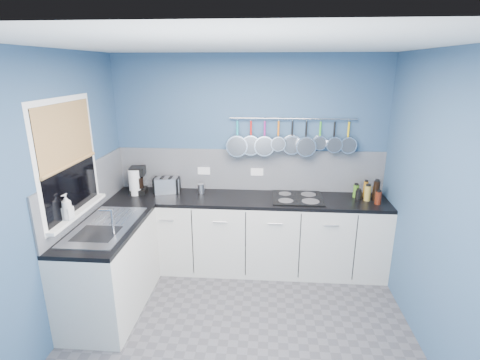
# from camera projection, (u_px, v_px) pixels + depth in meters

# --- Properties ---
(floor) EXTENTS (3.20, 3.00, 0.02)m
(floor) POSITION_uv_depth(u_px,v_px,m) (239.00, 335.00, 3.37)
(floor) COLOR #47474C
(floor) RESTS_ON ground
(ceiling) EXTENTS (3.20, 3.00, 0.02)m
(ceiling) POSITION_uv_depth(u_px,v_px,m) (239.00, 43.00, 2.62)
(ceiling) COLOR white
(ceiling) RESTS_ON ground
(wall_back) EXTENTS (3.20, 0.02, 2.50)m
(wall_back) POSITION_uv_depth(u_px,v_px,m) (249.00, 161.00, 4.43)
(wall_back) COLOR #304D6F
(wall_back) RESTS_ON ground
(wall_front) EXTENTS (3.20, 0.02, 2.50)m
(wall_front) POSITION_uv_depth(u_px,v_px,m) (211.00, 338.00, 1.55)
(wall_front) COLOR #304D6F
(wall_front) RESTS_ON ground
(wall_left) EXTENTS (0.02, 3.00, 2.50)m
(wall_left) POSITION_uv_depth(u_px,v_px,m) (50.00, 202.00, 3.11)
(wall_left) COLOR #304D6F
(wall_left) RESTS_ON ground
(wall_right) EXTENTS (0.02, 3.00, 2.50)m
(wall_right) POSITION_uv_depth(u_px,v_px,m) (443.00, 213.00, 2.87)
(wall_right) COLOR #304D6F
(wall_right) RESTS_ON ground
(backsplash_back) EXTENTS (3.20, 0.02, 0.50)m
(backsplash_back) POSITION_uv_depth(u_px,v_px,m) (249.00, 170.00, 4.44)
(backsplash_back) COLOR gray
(backsplash_back) RESTS_ON wall_back
(backsplash_left) EXTENTS (0.02, 1.80, 0.50)m
(backsplash_left) POSITION_uv_depth(u_px,v_px,m) (88.00, 190.00, 3.71)
(backsplash_left) COLOR gray
(backsplash_left) RESTS_ON wall_left
(cabinet_run_back) EXTENTS (3.20, 0.60, 0.86)m
(cabinet_run_back) POSITION_uv_depth(u_px,v_px,m) (247.00, 234.00, 4.38)
(cabinet_run_back) COLOR beige
(cabinet_run_back) RESTS_ON ground
(worktop_back) EXTENTS (3.20, 0.60, 0.04)m
(worktop_back) POSITION_uv_depth(u_px,v_px,m) (247.00, 199.00, 4.24)
(worktop_back) COLOR black
(worktop_back) RESTS_ON cabinet_run_back
(cabinet_run_left) EXTENTS (0.60, 1.20, 0.86)m
(cabinet_run_left) POSITION_uv_depth(u_px,v_px,m) (111.00, 270.00, 3.62)
(cabinet_run_left) COLOR beige
(cabinet_run_left) RESTS_ON ground
(worktop_left) EXTENTS (0.60, 1.20, 0.04)m
(worktop_left) POSITION_uv_depth(u_px,v_px,m) (106.00, 228.00, 3.48)
(worktop_left) COLOR black
(worktop_left) RESTS_ON cabinet_run_left
(window_frame) EXTENTS (0.01, 1.00, 1.10)m
(window_frame) POSITION_uv_depth(u_px,v_px,m) (68.00, 159.00, 3.30)
(window_frame) COLOR white
(window_frame) RESTS_ON wall_left
(window_glass) EXTENTS (0.01, 0.90, 1.00)m
(window_glass) POSITION_uv_depth(u_px,v_px,m) (68.00, 159.00, 3.30)
(window_glass) COLOR black
(window_glass) RESTS_ON wall_left
(bamboo_blind) EXTENTS (0.01, 0.90, 0.55)m
(bamboo_blind) POSITION_uv_depth(u_px,v_px,m) (66.00, 135.00, 3.24)
(bamboo_blind) COLOR tan
(bamboo_blind) RESTS_ON wall_left
(window_sill) EXTENTS (0.10, 0.98, 0.03)m
(window_sill) POSITION_uv_depth(u_px,v_px,m) (78.00, 212.00, 3.46)
(window_sill) COLOR white
(window_sill) RESTS_ON wall_left
(sink_unit) EXTENTS (0.50, 0.95, 0.01)m
(sink_unit) POSITION_uv_depth(u_px,v_px,m) (105.00, 226.00, 3.48)
(sink_unit) COLOR silver
(sink_unit) RESTS_ON worktop_left
(mixer_tap) EXTENTS (0.12, 0.08, 0.26)m
(mixer_tap) POSITION_uv_depth(u_px,v_px,m) (112.00, 222.00, 3.26)
(mixer_tap) COLOR silver
(mixer_tap) RESTS_ON worktop_left
(socket_left) EXTENTS (0.15, 0.01, 0.09)m
(socket_left) POSITION_uv_depth(u_px,v_px,m) (204.00, 171.00, 4.47)
(socket_left) COLOR white
(socket_left) RESTS_ON backsplash_back
(socket_right) EXTENTS (0.15, 0.01, 0.09)m
(socket_right) POSITION_uv_depth(u_px,v_px,m) (257.00, 172.00, 4.42)
(socket_right) COLOR white
(socket_right) RESTS_ON backsplash_back
(pot_rail) EXTENTS (1.45, 0.02, 0.02)m
(pot_rail) POSITION_uv_depth(u_px,v_px,m) (293.00, 119.00, 4.18)
(pot_rail) COLOR silver
(pot_rail) RESTS_ON wall_back
(soap_bottle_a) EXTENTS (0.11, 0.11, 0.24)m
(soap_bottle_a) POSITION_uv_depth(u_px,v_px,m) (67.00, 207.00, 3.22)
(soap_bottle_a) COLOR white
(soap_bottle_a) RESTS_ON window_sill
(soap_bottle_b) EXTENTS (0.09, 0.09, 0.17)m
(soap_bottle_b) POSITION_uv_depth(u_px,v_px,m) (68.00, 210.00, 3.23)
(soap_bottle_b) COLOR white
(soap_bottle_b) RESTS_ON window_sill
(paper_towel) EXTENTS (0.16, 0.16, 0.30)m
(paper_towel) POSITION_uv_depth(u_px,v_px,m) (135.00, 182.00, 4.29)
(paper_towel) COLOR white
(paper_towel) RESTS_ON worktop_back
(coffee_maker) EXTENTS (0.21, 0.22, 0.32)m
(coffee_maker) POSITION_uv_depth(u_px,v_px,m) (138.00, 180.00, 4.33)
(coffee_maker) COLOR black
(coffee_maker) RESTS_ON worktop_back
(toaster) EXTENTS (0.32, 0.24, 0.18)m
(toaster) POSITION_uv_depth(u_px,v_px,m) (167.00, 185.00, 4.38)
(toaster) COLOR silver
(toaster) RESTS_ON worktop_back
(canister) EXTENTS (0.10, 0.10, 0.11)m
(canister) POSITION_uv_depth(u_px,v_px,m) (201.00, 188.00, 4.37)
(canister) COLOR silver
(canister) RESTS_ON worktop_back
(hob) EXTENTS (0.57, 0.50, 0.01)m
(hob) POSITION_uv_depth(u_px,v_px,m) (297.00, 198.00, 4.20)
(hob) COLOR black
(hob) RESTS_ON worktop_back
(pan_0) EXTENTS (0.25, 0.10, 0.44)m
(pan_0) POSITION_uv_depth(u_px,v_px,m) (237.00, 137.00, 4.28)
(pan_0) COLOR silver
(pan_0) RESTS_ON pot_rail
(pan_1) EXTENTS (0.24, 0.08, 0.43)m
(pan_1) POSITION_uv_depth(u_px,v_px,m) (251.00, 137.00, 4.27)
(pan_1) COLOR silver
(pan_1) RESTS_ON pot_rail
(pan_2) EXTENTS (0.24, 0.11, 0.43)m
(pan_2) POSITION_uv_depth(u_px,v_px,m) (265.00, 137.00, 4.25)
(pan_2) COLOR silver
(pan_2) RESTS_ON pot_rail
(pan_3) EXTENTS (0.17, 0.13, 0.36)m
(pan_3) POSITION_uv_depth(u_px,v_px,m) (278.00, 134.00, 4.23)
(pan_3) COLOR silver
(pan_3) RESTS_ON pot_rail
(pan_4) EXTENTS (0.22, 0.06, 0.41)m
(pan_4) POSITION_uv_depth(u_px,v_px,m) (292.00, 137.00, 4.23)
(pan_4) COLOR silver
(pan_4) RESTS_ON pot_rail
(pan_5) EXTENTS (0.23, 0.12, 0.42)m
(pan_5) POSITION_uv_depth(u_px,v_px,m) (306.00, 137.00, 4.22)
(pan_5) COLOR silver
(pan_5) RESTS_ON pot_rail
(pan_6) EXTENTS (0.16, 0.06, 0.35)m
(pan_6) POSITION_uv_depth(u_px,v_px,m) (320.00, 135.00, 4.20)
(pan_6) COLOR silver
(pan_6) RESTS_ON pot_rail
(pan_7) EXTENTS (0.18, 0.10, 0.37)m
(pan_7) POSITION_uv_depth(u_px,v_px,m) (334.00, 136.00, 4.19)
(pan_7) COLOR silver
(pan_7) RESTS_ON pot_rail
(pan_8) EXTENTS (0.19, 0.10, 0.38)m
(pan_8) POSITION_uv_depth(u_px,v_px,m) (348.00, 136.00, 4.18)
(pan_8) COLOR silver
(pan_8) RESTS_ON pot_rail
(condiment_0) EXTENTS (0.05, 0.05, 0.12)m
(condiment_0) POSITION_uv_depth(u_px,v_px,m) (375.00, 192.00, 4.23)
(condiment_0) COLOR brown
(condiment_0) RESTS_ON worktop_back
(condiment_1) EXTENTS (0.05, 0.05, 0.19)m
(condiment_1) POSITION_uv_depth(u_px,v_px,m) (365.00, 189.00, 4.22)
(condiment_1) COLOR #8C5914
(condiment_1) RESTS_ON worktop_back
(condiment_2) EXTENTS (0.06, 0.06, 0.15)m
(condiment_2) POSITION_uv_depth(u_px,v_px,m) (356.00, 191.00, 4.23)
(condiment_2) COLOR #3F721E
(condiment_2) RESTS_ON worktop_back
(condiment_3) EXTENTS (0.07, 0.07, 0.22)m
(condiment_3) POSITION_uv_depth(u_px,v_px,m) (376.00, 191.00, 4.12)
(condiment_3) COLOR black
(condiment_3) RESTS_ON worktop_back
(condiment_4) EXTENTS (0.07, 0.07, 0.17)m
(condiment_4) POSITION_uv_depth(u_px,v_px,m) (368.00, 193.00, 4.12)
(condiment_4) COLOR olive
(condiment_4) RESTS_ON worktop_back
(condiment_5) EXTENTS (0.07, 0.07, 0.11)m
(condiment_5) POSITION_uv_depth(u_px,v_px,m) (358.00, 195.00, 4.15)
(condiment_5) COLOR black
(condiment_5) RESTS_ON worktop_back
(condiment_6) EXTENTS (0.07, 0.07, 0.14)m
(condiment_6) POSITION_uv_depth(u_px,v_px,m) (378.00, 198.00, 4.02)
(condiment_6) COLOR #4C190C
(condiment_6) RESTS_ON worktop_back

